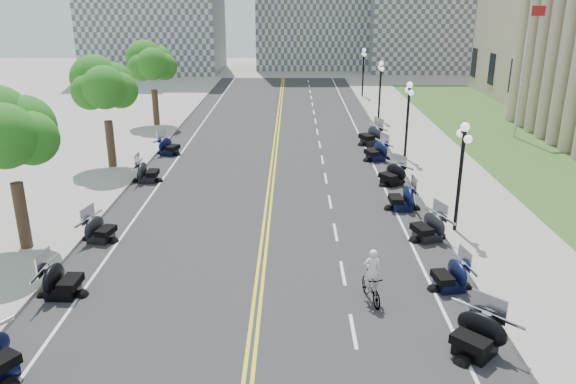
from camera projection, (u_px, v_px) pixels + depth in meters
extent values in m
plane|color=gray|center=(261.00, 273.00, 21.81)|extent=(160.00, 160.00, 0.00)
cube|color=#333335|center=(270.00, 189.00, 31.25)|extent=(16.00, 90.00, 0.01)
cube|color=yellow|center=(268.00, 189.00, 31.24)|extent=(0.12, 90.00, 0.00)
cube|color=yellow|center=(272.00, 189.00, 31.24)|extent=(0.12, 90.00, 0.00)
cube|color=white|center=(385.00, 189.00, 31.19)|extent=(0.12, 90.00, 0.00)
cube|color=white|center=(156.00, 189.00, 31.29)|extent=(0.12, 90.00, 0.00)
cube|color=white|center=(353.00, 331.00, 18.00)|extent=(0.12, 2.00, 0.00)
cube|color=white|center=(343.00, 273.00, 21.78)|extent=(0.12, 2.00, 0.00)
cube|color=white|center=(335.00, 232.00, 25.56)|extent=(0.12, 2.00, 0.00)
cube|color=white|center=(330.00, 202.00, 29.33)|extent=(0.12, 2.00, 0.00)
cube|color=white|center=(326.00, 178.00, 33.11)|extent=(0.12, 2.00, 0.00)
cube|color=white|center=(322.00, 160.00, 36.88)|extent=(0.12, 2.00, 0.00)
cube|color=white|center=(320.00, 144.00, 40.66)|extent=(0.12, 2.00, 0.00)
cube|color=white|center=(317.00, 132.00, 44.43)|extent=(0.12, 2.00, 0.00)
cube|color=white|center=(315.00, 121.00, 48.21)|extent=(0.12, 2.00, 0.00)
cube|color=white|center=(314.00, 112.00, 51.99)|extent=(0.12, 2.00, 0.00)
cube|color=white|center=(312.00, 104.00, 55.76)|extent=(0.12, 2.00, 0.00)
cube|color=white|center=(311.00, 97.00, 59.54)|extent=(0.12, 2.00, 0.00)
cube|color=white|center=(310.00, 91.00, 63.31)|extent=(0.12, 2.00, 0.00)
cube|color=white|center=(309.00, 86.00, 67.09)|extent=(0.12, 2.00, 0.00)
cube|color=white|center=(308.00, 81.00, 70.86)|extent=(0.12, 2.00, 0.00)
cube|color=#9E9991|center=(459.00, 189.00, 31.14)|extent=(5.00, 90.00, 0.15)
cube|color=#9E9991|center=(83.00, 187.00, 31.31)|extent=(5.00, 90.00, 0.15)
cube|color=#356023|center=(528.00, 152.00, 38.65)|extent=(9.00, 60.00, 0.10)
imported|color=#A51414|center=(371.00, 288.00, 19.60)|extent=(0.88, 1.85, 1.07)
imported|color=white|center=(373.00, 252.00, 19.15)|extent=(0.61, 0.40, 1.66)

